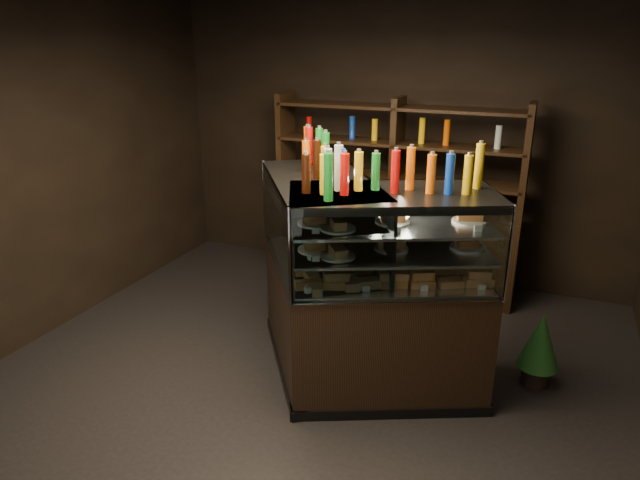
% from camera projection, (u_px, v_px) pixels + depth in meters
% --- Properties ---
extents(ground, '(5.00, 5.00, 0.00)m').
position_uv_depth(ground, '(304.00, 384.00, 4.44)').
color(ground, black).
rests_on(ground, ground).
extents(room_shell, '(5.02, 5.02, 3.01)m').
position_uv_depth(room_shell, '(301.00, 135.00, 3.78)').
color(room_shell, black).
rests_on(room_shell, ground).
extents(display_case, '(2.11, 1.60, 1.58)m').
position_uv_depth(display_case, '(353.00, 317.00, 4.37)').
color(display_case, black).
rests_on(display_case, ground).
extents(food_display, '(1.70, 1.18, 0.48)m').
position_uv_depth(food_display, '(354.00, 240.00, 4.15)').
color(food_display, '#CB8249').
rests_on(food_display, display_case).
extents(bottles_top, '(1.52, 1.04, 0.30)m').
position_uv_depth(bottles_top, '(356.00, 165.00, 3.97)').
color(bottles_top, '#B20C0A').
rests_on(bottles_top, display_case).
extents(potted_conifer, '(0.32, 0.32, 0.68)m').
position_uv_depth(potted_conifer, '(541.00, 339.00, 4.33)').
color(potted_conifer, black).
rests_on(potted_conifer, ground).
extents(back_shelving, '(2.51, 0.42, 2.00)m').
position_uv_depth(back_shelving, '(393.00, 233.00, 5.97)').
color(back_shelving, black).
rests_on(back_shelving, ground).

